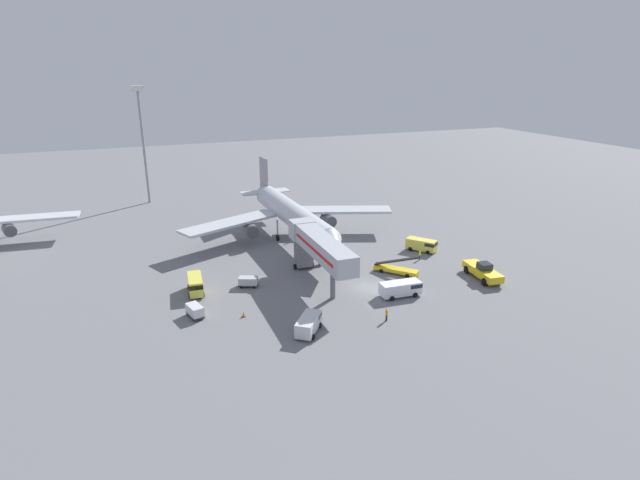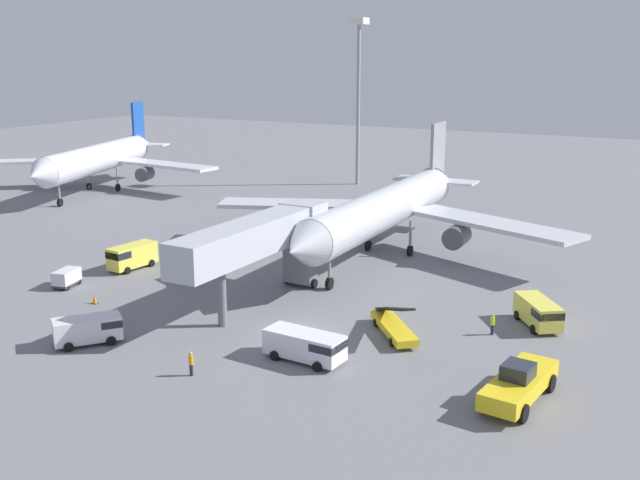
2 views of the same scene
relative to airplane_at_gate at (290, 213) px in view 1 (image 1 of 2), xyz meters
The scene contains 15 objects.
ground_plane 24.46m from the airplane_at_gate, 82.31° to the right, with size 300.00×300.00×0.00m, color slate.
airplane_at_gate is the anchor object (origin of this frame).
jet_bridge 19.79m from the airplane_at_gate, 97.78° to the right, with size 3.53×18.64×7.46m.
pushback_tug 34.04m from the airplane_at_gate, 53.39° to the right, with size 3.30×7.61×2.51m.
belt_loader_truck 23.18m from the airplane_at_gate, 65.48° to the right, with size 5.59×6.16×3.20m.
service_van_far_right 25.89m from the airplane_at_gate, 139.43° to the right, with size 2.45×5.13×2.36m.
service_van_near_center 28.80m from the airplane_at_gate, 77.60° to the right, with size 5.66×2.66×1.99m.
service_van_near_right 23.36m from the airplane_at_gate, 36.98° to the right, with size 4.49×5.14×2.04m.
service_van_mid_right 33.96m from the airplane_at_gate, 105.49° to the right, with size 4.41×4.87×1.95m.
baggage_cart_rear_left 31.71m from the airplane_at_gate, 131.18° to the right, with size 2.01×2.90×1.55m.
baggage_cart_far_left 21.49m from the airplane_at_gate, 125.56° to the right, with size 2.94×2.32×1.41m.
ground_crew_worker_foreground 33.73m from the airplane_at_gate, 88.71° to the right, with size 0.40×0.40×1.64m.
ground_crew_worker_midground 23.74m from the airplane_at_gate, 47.40° to the right, with size 0.40×0.40×1.60m.
safety_cone_alpha 30.37m from the airplane_at_gate, 120.31° to the right, with size 0.46×0.46×0.71m.
apron_light_mast 44.57m from the airplane_at_gate, 119.67° to the left, with size 2.40×2.40×25.45m.
Camera 1 is at (-31.14, -58.82, 29.61)m, focal length 28.90 mm.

